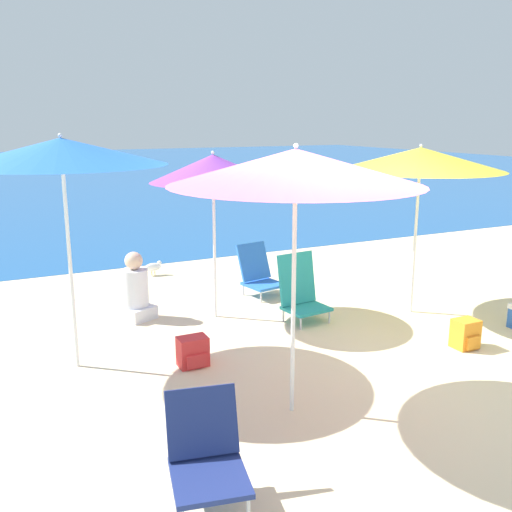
# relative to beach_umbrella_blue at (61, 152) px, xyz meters

# --- Properties ---
(ground_plane) EXTENTS (60.00, 60.00, 0.00)m
(ground_plane) POSITION_rel_beach_umbrella_blue_xyz_m (2.34, -1.63, -2.12)
(ground_plane) COLOR beige
(sea_water) EXTENTS (60.00, 40.00, 0.01)m
(sea_water) POSITION_rel_beach_umbrella_blue_xyz_m (2.34, 23.69, -2.11)
(sea_water) COLOR #1E5699
(sea_water) RESTS_ON ground
(beach_umbrella_blue) EXTENTS (1.94, 1.94, 2.29)m
(beach_umbrella_blue) POSITION_rel_beach_umbrella_blue_xyz_m (0.00, 0.00, 0.00)
(beach_umbrella_blue) COLOR white
(beach_umbrella_blue) RESTS_ON ground
(beach_umbrella_purple) EXTENTS (1.52, 1.52, 2.05)m
(beach_umbrella_purple) POSITION_rel_beach_umbrella_blue_xyz_m (1.80, 0.78, -0.27)
(beach_umbrella_purple) COLOR white
(beach_umbrella_purple) RESTS_ON ground
(beach_umbrella_yellow) EXTENTS (2.01, 2.01, 2.12)m
(beach_umbrella_yellow) POSITION_rel_beach_umbrella_blue_xyz_m (4.13, -0.14, -0.18)
(beach_umbrella_yellow) COLOR white
(beach_umbrella_yellow) RESTS_ON ground
(beach_umbrella_pink) EXTENTS (2.00, 2.00, 2.23)m
(beach_umbrella_pink) POSITION_rel_beach_umbrella_blue_xyz_m (1.49, -1.71, -0.07)
(beach_umbrella_pink) COLOR white
(beach_umbrella_pink) RESTS_ON ground
(beach_chair_navy) EXTENTS (0.58, 0.68, 0.70)m
(beach_chair_navy) POSITION_rel_beach_umbrella_blue_xyz_m (0.42, -2.51, -1.77)
(beach_chair_navy) COLOR silver
(beach_chair_navy) RESTS_ON ground
(beach_chair_teal) EXTENTS (0.56, 0.54, 0.82)m
(beach_chair_teal) POSITION_rel_beach_umbrella_blue_xyz_m (2.70, 0.22, -1.75)
(beach_chair_teal) COLOR silver
(beach_chair_teal) RESTS_ON ground
(beach_chair_blue) EXTENTS (0.58, 0.66, 0.71)m
(beach_chair_blue) POSITION_rel_beach_umbrella_blue_xyz_m (2.70, 1.40, -1.80)
(beach_chair_blue) COLOR silver
(beach_chair_blue) RESTS_ON ground
(person_seated_near) EXTENTS (0.50, 0.53, 0.85)m
(person_seated_near) POSITION_rel_beach_umbrella_blue_xyz_m (0.89, 1.16, -1.77)
(person_seated_near) COLOR silver
(person_seated_near) RESTS_ON ground
(backpack_red) EXTENTS (0.29, 0.23, 0.30)m
(backpack_red) POSITION_rel_beach_umbrella_blue_xyz_m (1.04, -0.50, -1.97)
(backpack_red) COLOR red
(backpack_red) RESTS_ON ground
(backpack_orange) EXTENTS (0.26, 0.24, 0.32)m
(backpack_orange) POSITION_rel_beach_umbrella_blue_xyz_m (3.85, -1.34, -1.96)
(backpack_orange) COLOR orange
(backpack_orange) RESTS_ON ground
(seagull) EXTENTS (0.27, 0.11, 0.23)m
(seagull) POSITION_rel_beach_umbrella_blue_xyz_m (1.65, 3.03, -1.98)
(seagull) COLOR gold
(seagull) RESTS_ON ground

